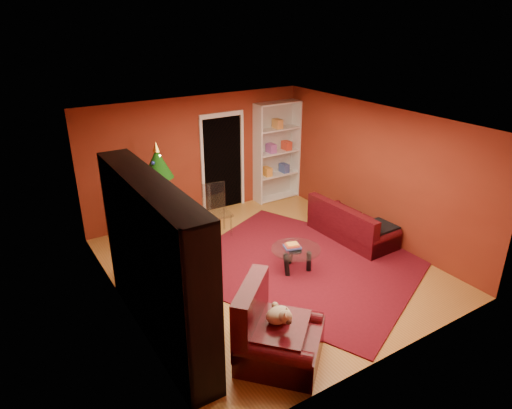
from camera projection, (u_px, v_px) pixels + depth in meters
floor at (268, 267)px, 8.12m from camera, size 5.00×5.50×0.05m
ceiling at (270, 120)px, 7.08m from camera, size 5.00×5.50×0.05m
wall_back at (197, 157)px, 9.76m from camera, size 5.00×0.05×2.60m
wall_left at (119, 236)px, 6.36m from camera, size 0.05×5.50×2.60m
wall_right at (377, 172)px, 8.84m from camera, size 0.05×5.50×2.60m
doorway at (223, 164)px, 10.12m from camera, size 1.06×0.60×2.16m
rug at (302, 265)px, 8.11m from camera, size 4.55×4.82×0.02m
media_unit at (155, 262)px, 6.00m from camera, size 0.47×2.99×2.29m
christmas_tree at (160, 194)px, 8.70m from camera, size 1.30×1.30×2.00m
gift_box_teal at (158, 232)px, 9.01m from camera, size 0.39×0.39×0.32m
gift_box_green at (184, 231)px, 9.16m from camera, size 0.28×0.28×0.23m
gift_box_red at (174, 223)px, 9.52m from camera, size 0.26×0.26×0.21m
white_bookshelf at (277, 152)px, 10.61m from camera, size 1.10×0.40×2.37m
armchair at (281, 332)px, 5.80m from camera, size 1.56×1.56×0.86m
dog at (278, 315)px, 5.77m from camera, size 0.50×0.49×0.28m
sofa at (353, 220)px, 8.97m from camera, size 0.85×1.81×0.77m
coffee_table at (295, 259)px, 7.89m from camera, size 1.06×1.06×0.53m
acrylic_chair at (218, 213)px, 9.05m from camera, size 0.55×0.59×0.95m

